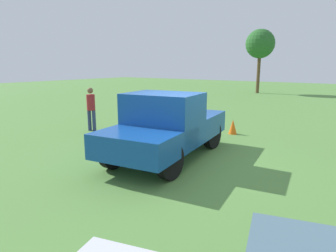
{
  "coord_description": "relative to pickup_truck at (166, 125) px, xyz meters",
  "views": [
    {
      "loc": [
        6.47,
        4.01,
        2.57
      ],
      "look_at": [
        -0.11,
        -0.63,
        0.9
      ],
      "focal_mm": 31.57,
      "sensor_mm": 36.0,
      "label": 1
    }
  ],
  "objects": [
    {
      "name": "ground_plane",
      "position": [
        -0.01,
        0.62,
        -0.96
      ],
      "size": [
        80.0,
        80.0,
        0.0
      ],
      "primitive_type": "plane",
      "color": "#54843D"
    },
    {
      "name": "pickup_truck",
      "position": [
        0.0,
        0.0,
        0.0
      ],
      "size": [
        4.79,
        2.54,
        1.84
      ],
      "rotation": [
        0.0,
        0.0,
        3.28
      ],
      "color": "black",
      "rests_on": "ground_plane"
    },
    {
      "name": "person_bystander",
      "position": [
        -1.17,
        -4.46,
        0.0
      ],
      "size": [
        0.41,
        0.41,
        1.7
      ],
      "rotation": [
        0.0,
        0.0,
        3.49
      ],
      "color": "navy",
      "rests_on": "ground_plane"
    },
    {
      "name": "tree_back_right",
      "position": [
        -20.74,
        -4.43,
        3.42
      ],
      "size": [
        2.58,
        2.58,
        5.72
      ],
      "color": "brown",
      "rests_on": "ground_plane"
    },
    {
      "name": "traffic_cone",
      "position": [
        -3.87,
        0.33,
        -0.69
      ],
      "size": [
        0.32,
        0.32,
        0.55
      ],
      "primitive_type": "cone",
      "color": "orange",
      "rests_on": "ground_plane"
    }
  ]
}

